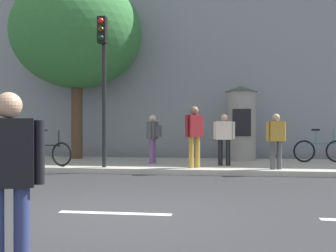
% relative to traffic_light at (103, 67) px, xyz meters
% --- Properties ---
extents(ground_plane, '(80.00, 80.00, 0.00)m').
position_rel_traffic_light_xyz_m(ground_plane, '(1.74, -5.24, -3.04)').
color(ground_plane, '#2B2B2D').
extents(sidewalk_curb, '(36.00, 4.00, 0.15)m').
position_rel_traffic_light_xyz_m(sidewalk_curb, '(1.74, 1.76, -2.96)').
color(sidewalk_curb, '#B2ADA3').
rests_on(sidewalk_curb, ground_plane).
extents(lane_markings, '(25.80, 0.16, 0.01)m').
position_rel_traffic_light_xyz_m(lane_markings, '(1.74, -5.24, -3.04)').
color(lane_markings, silver).
rests_on(lane_markings, ground_plane).
extents(building_backdrop, '(36.00, 5.00, 9.90)m').
position_rel_traffic_light_xyz_m(building_backdrop, '(1.74, 6.76, 1.91)').
color(building_backdrop, gray).
rests_on(building_backdrop, ground_plane).
extents(traffic_light, '(0.24, 0.45, 4.29)m').
position_rel_traffic_light_xyz_m(traffic_light, '(0.00, 0.00, 0.00)').
color(traffic_light, black).
rests_on(traffic_light, sidewalk_curb).
extents(poster_column, '(1.11, 1.11, 2.56)m').
position_rel_traffic_light_xyz_m(poster_column, '(4.01, 2.95, -1.59)').
color(poster_column, gray).
rests_on(poster_column, sidewalk_curb).
extents(street_tree, '(4.69, 4.69, 6.53)m').
position_rel_traffic_light_xyz_m(street_tree, '(-1.84, 2.95, 1.63)').
color(street_tree, '#4C3826').
rests_on(street_tree, sidewalk_curb).
extents(pedestrian_in_dark_shirt, '(0.57, 0.39, 1.69)m').
position_rel_traffic_light_xyz_m(pedestrian_in_dark_shirt, '(1.56, -8.19, -2.05)').
color(pedestrian_in_dark_shirt, navy).
rests_on(pedestrian_in_dark_shirt, ground_plane).
extents(pedestrian_near_pole, '(0.64, 0.42, 1.54)m').
position_rel_traffic_light_xyz_m(pedestrian_near_pole, '(3.44, 1.11, -1.97)').
color(pedestrian_near_pole, black).
rests_on(pedestrian_near_pole, sidewalk_curb).
extents(pedestrian_in_red_top, '(0.50, 0.48, 1.75)m').
position_rel_traffic_light_xyz_m(pedestrian_in_red_top, '(2.59, 0.32, -1.85)').
color(pedestrian_in_red_top, '#B78C33').
rests_on(pedestrian_in_red_top, sidewalk_curb).
extents(pedestrian_in_light_jacket, '(0.43, 0.67, 1.53)m').
position_rel_traffic_light_xyz_m(pedestrian_in_light_jacket, '(1.20, 1.52, -1.97)').
color(pedestrian_in_light_jacket, '#724C84').
rests_on(pedestrian_in_light_jacket, sidewalk_curb).
extents(pedestrian_with_bag, '(0.55, 0.35, 1.53)m').
position_rel_traffic_light_xyz_m(pedestrian_with_bag, '(4.86, 0.23, -2.01)').
color(pedestrian_with_bag, '#4C4C51').
rests_on(pedestrian_with_bag, sidewalk_curb).
extents(bicycle_leaning, '(1.72, 0.54, 1.09)m').
position_rel_traffic_light_xyz_m(bicycle_leaning, '(-1.82, 0.34, -2.50)').
color(bicycle_leaning, black).
rests_on(bicycle_leaning, sidewalk_curb).
extents(bicycle_upright, '(1.76, 0.27, 1.09)m').
position_rel_traffic_light_xyz_m(bicycle_upright, '(6.55, 2.56, -2.50)').
color(bicycle_upright, black).
rests_on(bicycle_upright, sidewalk_curb).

